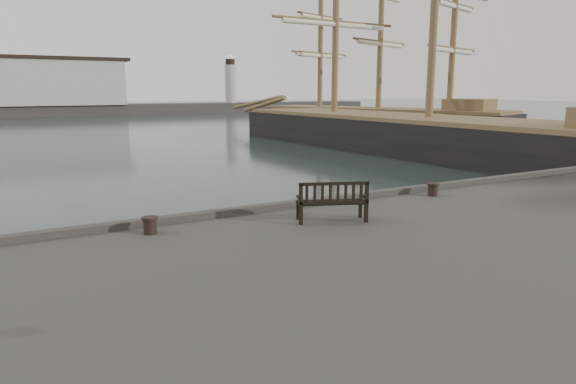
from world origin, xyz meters
name	(u,v)px	position (x,y,z in m)	size (l,w,h in m)	color
ground	(267,262)	(0.00, 0.00, 0.00)	(400.00, 400.00, 0.00)	black
breakwater	(8,93)	(-4.56, 92.00, 4.30)	(140.00, 9.50, 12.20)	#383530
bench	(332,209)	(0.85, -2.02, 1.89)	(1.88, 1.22, 1.02)	black
bollard_left	(150,225)	(-3.50, -0.90, 1.76)	(0.38, 0.38, 0.40)	black
bollard_right	(433,189)	(5.44, -0.93, 1.76)	(0.39, 0.39, 0.41)	black
tall_ship_main	(427,144)	(22.09, 16.40, 0.80)	(10.54, 42.57, 31.65)	black
tall_ship_far	(377,126)	(30.62, 32.92, 0.84)	(15.53, 30.15, 25.43)	black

